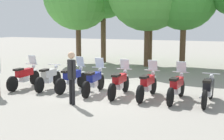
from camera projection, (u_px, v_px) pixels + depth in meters
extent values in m
plane|color=gray|center=(107.00, 94.00, 11.86)|extent=(80.00, 80.00, 0.00)
cylinder|color=black|center=(35.00, 78.00, 13.73)|extent=(0.13, 0.64, 0.64)
cylinder|color=black|center=(12.00, 84.00, 12.30)|extent=(0.13, 0.64, 0.64)
cube|color=silver|center=(34.00, 70.00, 13.68)|extent=(0.14, 0.37, 0.04)
cube|color=red|center=(24.00, 72.00, 13.01)|extent=(0.31, 0.96, 0.30)
cube|color=silver|center=(24.00, 79.00, 13.00)|extent=(0.24, 0.41, 0.24)
cube|color=black|center=(18.00, 69.00, 12.61)|extent=(0.26, 0.45, 0.08)
cylinder|color=silver|center=(33.00, 71.00, 13.60)|extent=(0.06, 0.23, 0.64)
cylinder|color=silver|center=(32.00, 64.00, 13.47)|extent=(0.62, 0.07, 0.04)
sphere|color=silver|center=(34.00, 66.00, 13.60)|extent=(0.17, 0.17, 0.16)
cylinder|color=silver|center=(17.00, 81.00, 12.79)|extent=(0.10, 0.70, 0.07)
cube|color=silver|center=(32.00, 59.00, 13.49)|extent=(0.37, 0.15, 0.39)
cylinder|color=black|center=(57.00, 78.00, 13.57)|extent=(0.18, 0.65, 0.64)
cylinder|color=black|center=(39.00, 85.00, 12.10)|extent=(0.18, 0.65, 0.64)
cube|color=silver|center=(57.00, 71.00, 13.52)|extent=(0.16, 0.37, 0.04)
cube|color=silver|center=(49.00, 73.00, 12.83)|extent=(0.38, 0.97, 0.30)
cube|color=silver|center=(49.00, 80.00, 12.82)|extent=(0.27, 0.42, 0.24)
cube|color=black|center=(44.00, 70.00, 12.42)|extent=(0.29, 0.47, 0.08)
cylinder|color=silver|center=(56.00, 72.00, 13.43)|extent=(0.08, 0.23, 0.64)
cylinder|color=silver|center=(55.00, 65.00, 13.30)|extent=(0.62, 0.11, 0.04)
sphere|color=silver|center=(56.00, 67.00, 13.44)|extent=(0.18, 0.18, 0.16)
cylinder|color=silver|center=(42.00, 82.00, 12.59)|extent=(0.16, 0.70, 0.07)
cylinder|color=black|center=(82.00, 80.00, 13.16)|extent=(0.15, 0.65, 0.64)
cylinder|color=black|center=(60.00, 86.00, 11.80)|extent=(0.15, 0.65, 0.64)
cube|color=silver|center=(82.00, 72.00, 13.11)|extent=(0.15, 0.37, 0.04)
cube|color=navy|center=(72.00, 75.00, 12.47)|extent=(0.33, 0.97, 0.30)
cube|color=silver|center=(72.00, 81.00, 12.47)|extent=(0.25, 0.41, 0.24)
cube|color=black|center=(66.00, 71.00, 12.09)|extent=(0.27, 0.46, 0.08)
cylinder|color=silver|center=(81.00, 73.00, 13.04)|extent=(0.07, 0.23, 0.64)
cylinder|color=silver|center=(79.00, 66.00, 12.91)|extent=(0.62, 0.08, 0.04)
sphere|color=silver|center=(81.00, 68.00, 13.04)|extent=(0.17, 0.17, 0.16)
cylinder|color=silver|center=(64.00, 84.00, 12.29)|extent=(0.12, 0.70, 0.07)
cube|color=silver|center=(80.00, 61.00, 12.93)|extent=(0.37, 0.16, 0.39)
cylinder|color=black|center=(101.00, 82.00, 12.68)|extent=(0.15, 0.65, 0.64)
cylinder|color=black|center=(86.00, 90.00, 11.23)|extent=(0.15, 0.65, 0.64)
cube|color=silver|center=(101.00, 74.00, 12.63)|extent=(0.15, 0.37, 0.04)
cube|color=navy|center=(94.00, 77.00, 11.95)|extent=(0.34, 0.97, 0.30)
cube|color=silver|center=(94.00, 84.00, 11.95)|extent=(0.25, 0.42, 0.24)
cube|color=black|center=(90.00, 74.00, 11.55)|extent=(0.27, 0.46, 0.08)
cylinder|color=silver|center=(100.00, 75.00, 12.55)|extent=(0.07, 0.23, 0.64)
cylinder|color=silver|center=(99.00, 67.00, 12.42)|extent=(0.62, 0.09, 0.04)
sphere|color=silver|center=(100.00, 70.00, 12.56)|extent=(0.17, 0.17, 0.16)
cylinder|color=silver|center=(87.00, 86.00, 11.72)|extent=(0.13, 0.70, 0.07)
cube|color=silver|center=(100.00, 62.00, 12.44)|extent=(0.37, 0.16, 0.39)
cylinder|color=black|center=(126.00, 84.00, 12.26)|extent=(0.13, 0.64, 0.64)
cylinder|color=black|center=(112.00, 92.00, 10.83)|extent=(0.13, 0.64, 0.64)
cube|color=silver|center=(126.00, 76.00, 12.21)|extent=(0.13, 0.36, 0.04)
cube|color=red|center=(120.00, 79.00, 11.54)|extent=(0.30, 0.96, 0.30)
cube|color=silver|center=(119.00, 86.00, 11.54)|extent=(0.24, 0.41, 0.24)
cube|color=black|center=(116.00, 75.00, 11.14)|extent=(0.26, 0.45, 0.08)
cylinder|color=silver|center=(125.00, 77.00, 12.13)|extent=(0.06, 0.23, 0.64)
cylinder|color=silver|center=(124.00, 69.00, 12.00)|extent=(0.62, 0.06, 0.04)
sphere|color=silver|center=(125.00, 71.00, 12.14)|extent=(0.17, 0.17, 0.16)
cylinder|color=silver|center=(112.00, 89.00, 11.33)|extent=(0.10, 0.70, 0.07)
cube|color=silver|center=(125.00, 64.00, 12.03)|extent=(0.37, 0.15, 0.39)
cylinder|color=black|center=(153.00, 86.00, 11.91)|extent=(0.11, 0.64, 0.64)
cylinder|color=black|center=(140.00, 94.00, 10.51)|extent=(0.11, 0.64, 0.64)
cube|color=silver|center=(153.00, 77.00, 11.86)|extent=(0.13, 0.36, 0.04)
cube|color=red|center=(148.00, 80.00, 11.20)|extent=(0.28, 0.96, 0.30)
cube|color=silver|center=(147.00, 88.00, 11.20)|extent=(0.23, 0.40, 0.24)
cube|color=black|center=(144.00, 77.00, 10.81)|extent=(0.25, 0.45, 0.08)
cylinder|color=silver|center=(153.00, 78.00, 11.78)|extent=(0.06, 0.23, 0.64)
cylinder|color=silver|center=(152.00, 70.00, 11.65)|extent=(0.62, 0.05, 0.04)
sphere|color=silver|center=(153.00, 73.00, 11.78)|extent=(0.16, 0.16, 0.16)
cylinder|color=silver|center=(140.00, 90.00, 11.00)|extent=(0.09, 0.70, 0.07)
cube|color=silver|center=(153.00, 65.00, 11.67)|extent=(0.36, 0.14, 0.39)
cylinder|color=black|center=(181.00, 88.00, 11.48)|extent=(0.13, 0.64, 0.64)
cylinder|color=black|center=(170.00, 97.00, 10.10)|extent=(0.13, 0.64, 0.64)
cube|color=silver|center=(182.00, 79.00, 11.43)|extent=(0.14, 0.37, 0.04)
cube|color=red|center=(177.00, 83.00, 10.78)|extent=(0.31, 0.96, 0.30)
cube|color=silver|center=(176.00, 90.00, 10.78)|extent=(0.24, 0.41, 0.24)
cube|color=black|center=(174.00, 79.00, 10.40)|extent=(0.26, 0.45, 0.08)
cylinder|color=silver|center=(181.00, 81.00, 11.35)|extent=(0.06, 0.23, 0.64)
cylinder|color=silver|center=(181.00, 72.00, 11.22)|extent=(0.62, 0.07, 0.04)
sphere|color=silver|center=(182.00, 75.00, 11.35)|extent=(0.17, 0.17, 0.16)
cylinder|color=silver|center=(170.00, 93.00, 10.59)|extent=(0.11, 0.70, 0.07)
cube|color=silver|center=(181.00, 67.00, 11.24)|extent=(0.37, 0.15, 0.39)
cylinder|color=black|center=(211.00, 90.00, 11.14)|extent=(0.13, 0.64, 0.64)
cylinder|color=black|center=(204.00, 100.00, 9.76)|extent=(0.13, 0.64, 0.64)
cube|color=silver|center=(212.00, 81.00, 11.09)|extent=(0.13, 0.36, 0.04)
cube|color=black|center=(209.00, 84.00, 10.44)|extent=(0.30, 0.96, 0.30)
cube|color=silver|center=(208.00, 92.00, 10.44)|extent=(0.24, 0.41, 0.24)
cube|color=black|center=(207.00, 81.00, 10.06)|extent=(0.26, 0.45, 0.08)
cylinder|color=silver|center=(211.00, 82.00, 11.01)|extent=(0.06, 0.23, 0.64)
cylinder|color=silver|center=(211.00, 74.00, 10.88)|extent=(0.62, 0.06, 0.04)
sphere|color=silver|center=(212.00, 76.00, 11.02)|extent=(0.17, 0.17, 0.16)
cylinder|color=silver|center=(202.00, 95.00, 10.25)|extent=(0.10, 0.70, 0.07)
cylinder|color=black|center=(73.00, 92.00, 10.25)|extent=(0.15, 0.15, 0.89)
cylinder|color=black|center=(71.00, 91.00, 10.38)|extent=(0.15, 0.15, 0.89)
cube|color=#262628|center=(72.00, 69.00, 10.19)|extent=(0.29, 0.28, 0.66)
cylinder|color=#262628|center=(74.00, 70.00, 10.07)|extent=(0.11, 0.11, 0.63)
cylinder|color=#262628|center=(69.00, 68.00, 10.31)|extent=(0.11, 0.11, 0.63)
sphere|color=#DBAD89|center=(71.00, 55.00, 10.12)|extent=(0.32, 0.32, 0.24)
cylinder|color=brown|center=(79.00, 42.00, 21.22)|extent=(0.36, 0.36, 3.01)
cylinder|color=brown|center=(103.00, 36.00, 21.55)|extent=(0.36, 0.36, 3.73)
cylinder|color=brown|center=(150.00, 36.00, 19.97)|extent=(0.36, 0.36, 3.86)
cylinder|color=brown|center=(147.00, 43.00, 19.43)|extent=(0.36, 0.36, 3.04)
cylinder|color=brown|center=(183.00, 44.00, 19.04)|extent=(0.36, 0.36, 2.97)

